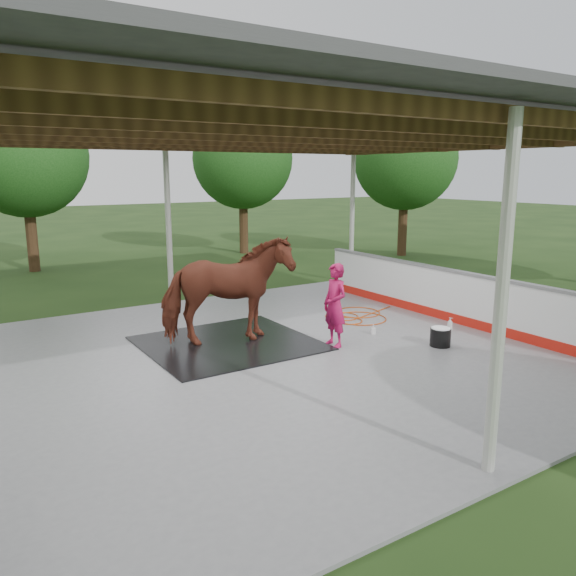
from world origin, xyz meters
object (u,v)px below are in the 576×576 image
dasher_board (447,296)px  horse (227,291)px  wash_bucket (440,337)px  handler (335,305)px

dasher_board → horse: 5.03m
horse → wash_bucket: horse is taller
dasher_board → handler: bearing=-177.0°
dasher_board → horse: bearing=168.2°
dasher_board → wash_bucket: size_ratio=20.73×
handler → wash_bucket: bearing=57.6°
handler → wash_bucket: size_ratio=4.08×
dasher_board → wash_bucket: dasher_board is taller
horse → wash_bucket: size_ratio=6.24×
horse → wash_bucket: bearing=-112.5°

